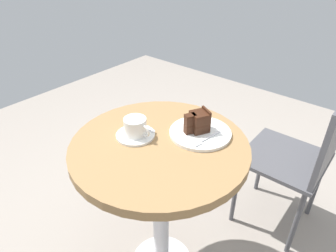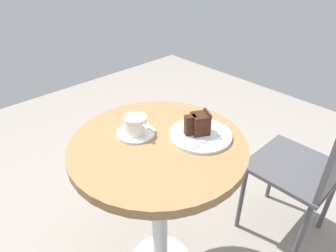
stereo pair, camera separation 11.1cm
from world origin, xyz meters
name	(u,v)px [view 1 (the left image)]	position (x,y,z in m)	size (l,w,h in m)	color
cafe_table	(160,171)	(0.00, 0.00, 0.60)	(0.66, 0.66, 0.73)	olive
saucer	(136,135)	(-0.10, -0.02, 0.74)	(0.15, 0.15, 0.01)	white
coffee_cup	(136,126)	(-0.10, -0.02, 0.78)	(0.11, 0.08, 0.07)	white
teaspoon	(147,129)	(-0.09, 0.03, 0.74)	(0.10, 0.03, 0.00)	silver
cake_plate	(200,133)	(0.08, 0.14, 0.74)	(0.23, 0.23, 0.01)	white
cake_slice	(198,122)	(0.07, 0.14, 0.78)	(0.08, 0.10, 0.09)	#422619
fork	(204,140)	(0.12, 0.10, 0.75)	(0.04, 0.14, 0.00)	silver
napkin	(203,135)	(0.09, 0.15, 0.74)	(0.16, 0.17, 0.00)	beige
cafe_chair	(304,154)	(0.36, 0.63, 0.49)	(0.38, 0.38, 0.82)	#4C4C51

